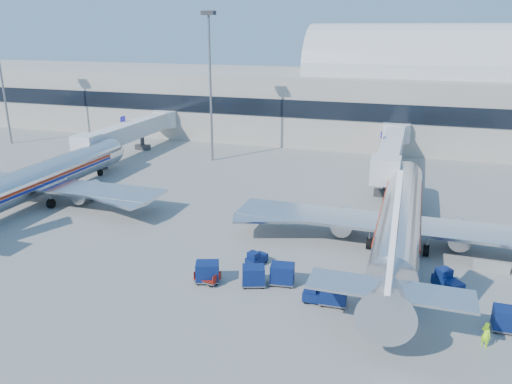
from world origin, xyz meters
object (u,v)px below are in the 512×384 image
(barrier_near, at_px, (491,267))
(tug_lead, at_px, (316,295))
(airliner_main, at_px, (400,220))
(tug_right, at_px, (447,281))
(ramp_worker, at_px, (486,334))
(mast_west, at_px, (210,66))
(jetbridge_near, at_px, (392,147))
(cart_train_b, at_px, (254,276))
(cart_train_c, at_px, (207,272))
(cart_train_a, at_px, (282,274))
(cart_open_red, at_px, (208,279))
(airliner_mid, at_px, (36,180))
(cart_solo_near, at_px, (334,293))
(cart_solo_far, at_px, (507,319))
(jetbridge_mid, at_px, (135,130))
(tug_left, at_px, (256,258))

(barrier_near, distance_m, tug_lead, 16.62)
(airliner_main, bearing_deg, tug_right, -59.00)
(ramp_worker, bearing_deg, barrier_near, -54.80)
(mast_west, bearing_deg, tug_right, -43.54)
(jetbridge_near, distance_m, cart_train_b, 38.65)
(cart_train_b, bearing_deg, mast_west, 97.72)
(cart_train_c, bearing_deg, mast_west, 92.67)
(cart_train_a, bearing_deg, cart_open_red, -171.04)
(mast_west, relative_size, tug_right, 8.28)
(airliner_mid, relative_size, cart_open_red, 17.70)
(cart_open_red, height_order, ramp_worker, ramp_worker)
(airliner_mid, distance_m, cart_train_b, 33.18)
(mast_west, distance_m, tug_right, 49.25)
(cart_train_b, relative_size, cart_open_red, 1.09)
(tug_lead, height_order, cart_solo_near, cart_solo_near)
(jetbridge_near, height_order, cart_train_b, jetbridge_near)
(cart_solo_near, height_order, cart_solo_far, cart_solo_near)
(airliner_main, relative_size, cart_train_c, 15.66)
(jetbridge_mid, xyz_separation_m, cart_train_a, (35.72, -36.62, -2.99))
(cart_train_b, distance_m, cart_train_c, 3.89)
(airliner_mid, height_order, barrier_near, airliner_mid)
(barrier_near, xyz_separation_m, cart_solo_near, (-12.12, -9.66, 0.51))
(cart_train_a, relative_size, cart_train_b, 0.95)
(airliner_mid, xyz_separation_m, cart_solo_far, (49.97, -11.91, -2.01))
(cart_solo_far, height_order, cart_open_red, cart_solo_far)
(jetbridge_near, xyz_separation_m, ramp_worker, (8.76, -40.65, -3.02))
(airliner_mid, distance_m, cart_solo_far, 51.41)
(cart_train_b, bearing_deg, cart_solo_far, -21.65)
(barrier_near, relative_size, cart_train_b, 1.30)
(barrier_near, relative_size, tug_right, 1.10)
(tug_lead, bearing_deg, mast_west, 121.70)
(airliner_main, xyz_separation_m, jetbridge_near, (-2.40, 26.30, 1.00))
(cart_open_red, bearing_deg, tug_right, 24.05)
(jetbridge_near, xyz_separation_m, cart_train_b, (-8.46, -37.59, -3.02))
(airliner_main, distance_m, mast_west, 41.12)
(jetbridge_mid, distance_m, tug_lead, 54.94)
(jetbridge_near, distance_m, tug_lead, 38.84)
(tug_left, height_order, cart_train_a, cart_train_a)
(airliner_main, xyz_separation_m, tug_lead, (-5.43, -12.28, -2.27))
(jetbridge_near, distance_m, mast_west, 29.67)
(jetbridge_mid, bearing_deg, cart_solo_far, -36.12)
(cart_train_b, xyz_separation_m, cart_train_c, (-3.85, -0.58, 0.03))
(mast_west, relative_size, ramp_worker, 12.47)
(mast_west, distance_m, cart_solo_near, 47.74)
(tug_right, bearing_deg, airliner_main, 170.87)
(tug_right, relative_size, ramp_worker, 1.51)
(mast_west, height_order, cart_open_red, mast_west)
(airliner_main, distance_m, airliner_mid, 42.00)
(jetbridge_mid, xyz_separation_m, mast_west, (14.40, -0.81, 10.86))
(airliner_mid, relative_size, cart_solo_near, 17.58)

